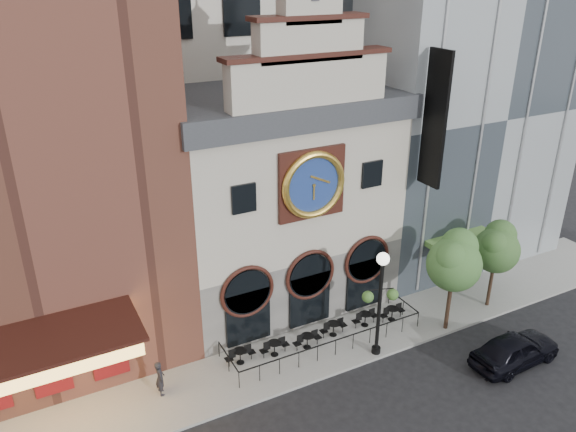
# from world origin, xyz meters

# --- Properties ---
(ground) EXTENTS (120.00, 120.00, 0.00)m
(ground) POSITION_xyz_m (0.00, 0.00, 0.00)
(ground) COLOR black
(ground) RESTS_ON ground
(sidewalk) EXTENTS (44.00, 5.00, 0.15)m
(sidewalk) POSITION_xyz_m (0.00, 2.50, 0.07)
(sidewalk) COLOR gray
(sidewalk) RESTS_ON ground
(clock_building) EXTENTS (12.60, 8.78, 18.65)m
(clock_building) POSITION_xyz_m (0.00, 7.82, 6.69)
(clock_building) COLOR #605E5B
(clock_building) RESTS_ON ground
(retail_building) EXTENTS (14.00, 14.40, 20.00)m
(retail_building) POSITION_xyz_m (12.99, 9.99, 10.14)
(retail_building) COLOR gray
(retail_building) RESTS_ON ground
(cafe_railing) EXTENTS (10.60, 2.60, 0.90)m
(cafe_railing) POSITION_xyz_m (0.00, 2.50, 0.60)
(cafe_railing) COLOR black
(cafe_railing) RESTS_ON sidewalk
(bistro_0) EXTENTS (1.58, 0.68, 0.90)m
(bistro_0) POSITION_xyz_m (-4.54, 2.85, 0.61)
(bistro_0) COLOR black
(bistro_0) RESTS_ON sidewalk
(bistro_1) EXTENTS (1.58, 0.68, 0.90)m
(bistro_1) POSITION_xyz_m (-2.75, 2.63, 0.61)
(bistro_1) COLOR black
(bistro_1) RESTS_ON sidewalk
(bistro_2) EXTENTS (1.58, 0.68, 0.90)m
(bistro_2) POSITION_xyz_m (-0.98, 2.38, 0.61)
(bistro_2) COLOR black
(bistro_2) RESTS_ON sidewalk
(bistro_3) EXTENTS (1.58, 0.68, 0.90)m
(bistro_3) POSITION_xyz_m (0.78, 2.68, 0.61)
(bistro_3) COLOR black
(bistro_3) RESTS_ON sidewalk
(bistro_4) EXTENTS (1.58, 0.68, 0.90)m
(bistro_4) POSITION_xyz_m (2.80, 2.63, 0.61)
(bistro_4) COLOR black
(bistro_4) RESTS_ON sidewalk
(bistro_5) EXTENTS (1.58, 0.68, 0.90)m
(bistro_5) POSITION_xyz_m (4.44, 2.37, 0.61)
(bistro_5) COLOR black
(bistro_5) RESTS_ON sidewalk
(car_right) EXTENTS (4.97, 2.13, 1.67)m
(car_right) POSITION_xyz_m (7.68, -3.31, 0.84)
(car_right) COLOR black
(car_right) RESTS_ON ground
(pedestrian) EXTENTS (0.47, 0.67, 1.77)m
(pedestrian) POSITION_xyz_m (-8.64, 2.52, 1.04)
(pedestrian) COLOR black
(pedestrian) RESTS_ON sidewalk
(lamppost) EXTENTS (1.78, 0.98, 5.76)m
(lamppost) POSITION_xyz_m (1.95, 0.40, 3.71)
(lamppost) COLOR black
(lamppost) RESTS_ON sidewalk
(tree_left) EXTENTS (2.97, 2.86, 5.72)m
(tree_left) POSITION_xyz_m (6.64, 0.44, 4.34)
(tree_left) COLOR #382619
(tree_left) RESTS_ON sidewalk
(tree_right) EXTENTS (2.69, 2.59, 5.18)m
(tree_right) POSITION_xyz_m (10.38, 1.07, 3.95)
(tree_right) COLOR #382619
(tree_right) RESTS_ON sidewalk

